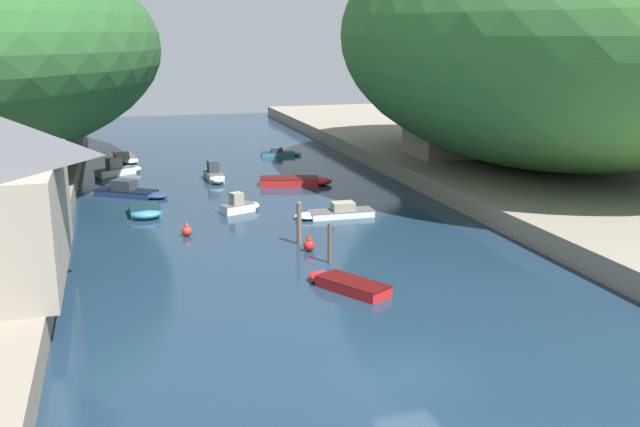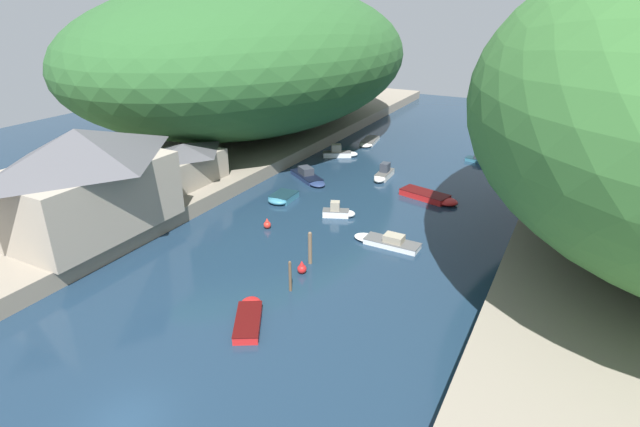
% 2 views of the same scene
% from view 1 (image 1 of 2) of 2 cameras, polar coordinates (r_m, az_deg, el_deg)
% --- Properties ---
extents(water_surface, '(130.00, 130.00, 0.00)m').
position_cam_1_polar(water_surface, '(55.86, -4.93, 0.82)').
color(water_surface, '#192D42').
rests_on(water_surface, ground).
extents(right_bank, '(22.00, 120.00, 1.48)m').
position_cam_1_polar(right_bank, '(65.12, 16.98, 2.83)').
color(right_bank, gray).
rests_on(right_bank, ground).
extents(hillside_right, '(34.15, 47.81, 22.51)m').
position_cam_1_polar(hillside_right, '(65.98, 17.77, 13.42)').
color(hillside_right, '#387033').
rests_on(hillside_right, right_bank).
extents(right_bank_cottage, '(4.97, 6.81, 5.20)m').
position_cam_1_polar(right_bank_cottage, '(69.39, 9.38, 6.79)').
color(right_bank_cottage, gray).
rests_on(right_bank_cottage, right_bank).
extents(boat_far_right_bank, '(3.82, 5.03, 0.57)m').
position_cam_1_polar(boat_far_right_bank, '(37.15, 1.93, -5.61)').
color(boat_far_right_bank, red).
rests_on(boat_far_right_bank, water_surface).
extents(boat_near_quay, '(4.56, 1.94, 0.88)m').
position_cam_1_polar(boat_near_quay, '(77.79, -3.07, 4.85)').
color(boat_near_quay, teal).
rests_on(boat_near_quay, water_surface).
extents(boat_white_cruiser, '(2.30, 3.58, 0.67)m').
position_cam_1_polar(boat_white_cruiser, '(53.27, -13.82, 0.16)').
color(boat_white_cruiser, teal).
rests_on(boat_white_cruiser, water_surface).
extents(boat_mid_channel, '(3.28, 2.19, 1.52)m').
position_cam_1_polar(boat_mid_channel, '(53.19, -6.34, 0.61)').
color(boat_mid_channel, white).
rests_on(boat_mid_channel, water_surface).
extents(boat_navy_launch, '(2.59, 5.85, 0.51)m').
position_cam_1_polar(boat_navy_launch, '(77.15, -15.22, 4.27)').
color(boat_navy_launch, silver).
rests_on(boat_navy_launch, water_surface).
extents(boat_cabin_cruiser, '(5.85, 1.78, 1.08)m').
position_cam_1_polar(boat_cabin_cruiser, '(51.35, 1.10, 0.06)').
color(boat_cabin_cruiser, white).
rests_on(boat_cabin_cruiser, water_surface).
extents(boat_small_dinghy, '(1.52, 4.34, 1.74)m').
position_cam_1_polar(boat_small_dinghy, '(64.88, -8.45, 3.06)').
color(boat_small_dinghy, silver).
rests_on(boat_small_dinghy, water_surface).
extents(boat_red_skiff, '(4.59, 3.41, 1.67)m').
position_cam_1_polar(boat_red_skiff, '(69.61, -15.75, 3.41)').
color(boat_red_skiff, white).
rests_on(boat_red_skiff, water_surface).
extents(boat_far_upstream, '(6.20, 5.00, 1.35)m').
position_cam_1_polar(boat_far_upstream, '(59.89, -14.78, 1.70)').
color(boat_far_upstream, navy).
rests_on(boat_far_upstream, water_surface).
extents(boat_moored_right, '(6.61, 3.56, 0.66)m').
position_cam_1_polar(boat_moored_right, '(62.51, -1.75, 2.60)').
color(boat_moored_right, red).
rests_on(boat_moored_right, water_surface).
extents(mooring_post_middle, '(0.21, 0.21, 2.41)m').
position_cam_1_polar(mooring_post_middle, '(40.94, 0.76, -2.34)').
color(mooring_post_middle, brown).
rests_on(mooring_post_middle, water_surface).
extents(mooring_post_fourth, '(0.32, 0.32, 2.75)m').
position_cam_1_polar(mooring_post_fourth, '(44.56, -1.68, -0.75)').
color(mooring_post_fourth, brown).
rests_on(mooring_post_fourth, water_surface).
extents(channel_buoy_near, '(0.71, 0.71, 1.07)m').
position_cam_1_polar(channel_buoy_near, '(43.36, -0.88, -2.50)').
color(channel_buoy_near, red).
rests_on(channel_buoy_near, water_surface).
extents(channel_buoy_far, '(0.67, 0.67, 1.00)m').
position_cam_1_polar(channel_buoy_far, '(47.37, -10.61, -1.33)').
color(channel_buoy_far, red).
rests_on(channel_buoy_far, water_surface).
extents(person_on_quay, '(0.34, 0.43, 1.69)m').
position_cam_1_polar(person_on_quay, '(34.58, -23.19, -4.50)').
color(person_on_quay, '#282D3D').
rests_on(person_on_quay, left_bank).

